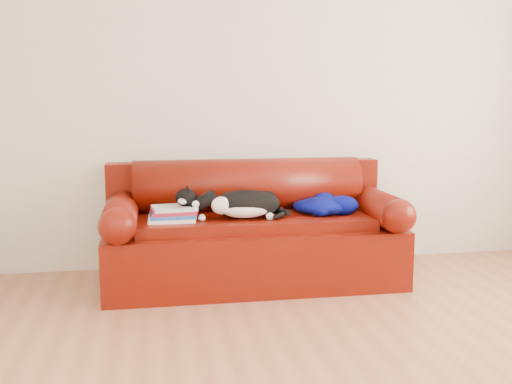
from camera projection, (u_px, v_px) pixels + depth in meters
ground at (365, 367)px, 3.00m from camera, size 4.50×4.50×0.00m
room_shell at (400, 25)px, 2.77m from camera, size 4.52×4.02×2.61m
sofa_base at (253, 250)px, 4.36m from camera, size 2.10×0.90×0.50m
sofa_back at (247, 203)px, 4.55m from camera, size 2.10×1.01×0.88m
book_stack at (173, 214)px, 4.10m from camera, size 0.32×0.26×0.10m
cat at (245, 205)px, 4.17m from camera, size 0.70×0.33×0.25m
blanket at (324, 205)px, 4.36m from camera, size 0.46×0.38×0.14m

